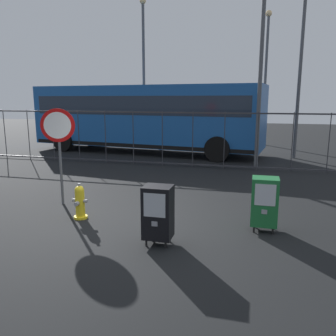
{
  "coord_description": "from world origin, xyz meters",
  "views": [
    {
      "loc": [
        2.2,
        -6.2,
        2.44
      ],
      "look_at": [
        0.3,
        1.2,
        0.9
      ],
      "focal_mm": 36.9,
      "sensor_mm": 36.0,
      "label": 1
    }
  ],
  "objects_px": {
    "street_light_near_left": "(266,69)",
    "street_light_far_left": "(263,30)",
    "fire_hydrant": "(80,202)",
    "street_light_near_right": "(301,60)",
    "stop_sign": "(59,136)",
    "bus_near": "(145,115)",
    "newspaper_box_primary": "(265,201)",
    "street_light_far_right": "(144,63)",
    "newspaper_box_secondary": "(158,212)"
  },
  "relations": [
    {
      "from": "stop_sign",
      "to": "street_light_near_right",
      "type": "bearing_deg",
      "value": 53.96
    },
    {
      "from": "street_light_near_left",
      "to": "street_light_near_right",
      "type": "height_order",
      "value": "street_light_near_left"
    },
    {
      "from": "newspaper_box_primary",
      "to": "street_light_near_right",
      "type": "xyz_separation_m",
      "value": [
        1.35,
        8.66,
        3.37
      ]
    },
    {
      "from": "newspaper_box_primary",
      "to": "street_light_far_right",
      "type": "distance_m",
      "value": 13.2
    },
    {
      "from": "bus_near",
      "to": "street_light_near_left",
      "type": "xyz_separation_m",
      "value": [
        5.25,
        4.11,
        2.25
      ]
    },
    {
      "from": "street_light_near_right",
      "to": "street_light_near_left",
      "type": "bearing_deg",
      "value": 106.73
    },
    {
      "from": "newspaper_box_secondary",
      "to": "street_light_far_right",
      "type": "height_order",
      "value": "street_light_far_right"
    },
    {
      "from": "newspaper_box_primary",
      "to": "street_light_far_left",
      "type": "xyz_separation_m",
      "value": [
        -0.18,
        6.3,
        4.13
      ]
    },
    {
      "from": "stop_sign",
      "to": "street_light_far_left",
      "type": "xyz_separation_m",
      "value": [
        4.38,
        5.75,
        3.1
      ]
    },
    {
      "from": "fire_hydrant",
      "to": "street_light_far_right",
      "type": "relative_size",
      "value": 0.1
    },
    {
      "from": "street_light_near_right",
      "to": "newspaper_box_primary",
      "type": "bearing_deg",
      "value": -98.83
    },
    {
      "from": "street_light_near_left",
      "to": "street_light_far_left",
      "type": "height_order",
      "value": "street_light_far_left"
    },
    {
      "from": "stop_sign",
      "to": "street_light_near_right",
      "type": "relative_size",
      "value": 0.33
    },
    {
      "from": "newspaper_box_secondary",
      "to": "street_light_near_right",
      "type": "distance_m",
      "value": 10.76
    },
    {
      "from": "newspaper_box_primary",
      "to": "street_light_near_right",
      "type": "height_order",
      "value": "street_light_near_right"
    },
    {
      "from": "fire_hydrant",
      "to": "street_light_near_right",
      "type": "distance_m",
      "value": 10.83
    },
    {
      "from": "newspaper_box_primary",
      "to": "stop_sign",
      "type": "distance_m",
      "value": 4.7
    },
    {
      "from": "street_light_near_left",
      "to": "street_light_far_right",
      "type": "bearing_deg",
      "value": -164.71
    },
    {
      "from": "street_light_near_right",
      "to": "stop_sign",
      "type": "bearing_deg",
      "value": -126.04
    },
    {
      "from": "fire_hydrant",
      "to": "street_light_far_right",
      "type": "bearing_deg",
      "value": 101.65
    },
    {
      "from": "street_light_near_right",
      "to": "newspaper_box_secondary",
      "type": "bearing_deg",
      "value": -107.62
    },
    {
      "from": "bus_near",
      "to": "street_light_far_left",
      "type": "relative_size",
      "value": 1.3
    },
    {
      "from": "stop_sign",
      "to": "street_light_far_left",
      "type": "height_order",
      "value": "street_light_far_left"
    },
    {
      "from": "fire_hydrant",
      "to": "street_light_near_right",
      "type": "height_order",
      "value": "street_light_near_right"
    },
    {
      "from": "street_light_near_right",
      "to": "fire_hydrant",
      "type": "bearing_deg",
      "value": -119.37
    },
    {
      "from": "bus_near",
      "to": "street_light_far_left",
      "type": "distance_m",
      "value": 6.29
    },
    {
      "from": "fire_hydrant",
      "to": "newspaper_box_secondary",
      "type": "xyz_separation_m",
      "value": [
        1.92,
        -0.84,
        0.22
      ]
    },
    {
      "from": "street_light_far_left",
      "to": "stop_sign",
      "type": "bearing_deg",
      "value": -127.27
    },
    {
      "from": "street_light_near_right",
      "to": "street_light_far_right",
      "type": "bearing_deg",
      "value": 161.28
    },
    {
      "from": "newspaper_box_primary",
      "to": "stop_sign",
      "type": "xyz_separation_m",
      "value": [
        -4.56,
        0.55,
        1.03
      ]
    },
    {
      "from": "fire_hydrant",
      "to": "street_light_near_left",
      "type": "relative_size",
      "value": 0.11
    },
    {
      "from": "street_light_far_right",
      "to": "fire_hydrant",
      "type": "bearing_deg",
      "value": -78.35
    },
    {
      "from": "street_light_near_left",
      "to": "street_light_far_right",
      "type": "height_order",
      "value": "street_light_far_right"
    },
    {
      "from": "street_light_near_right",
      "to": "street_light_far_right",
      "type": "relative_size",
      "value": 0.92
    },
    {
      "from": "street_light_far_left",
      "to": "bus_near",
      "type": "bearing_deg",
      "value": 154.11
    },
    {
      "from": "street_light_near_left",
      "to": "street_light_far_right",
      "type": "distance_m",
      "value": 6.34
    },
    {
      "from": "newspaper_box_secondary",
      "to": "street_light_far_right",
      "type": "relative_size",
      "value": 0.14
    },
    {
      "from": "newspaper_box_primary",
      "to": "street_light_far_right",
      "type": "relative_size",
      "value": 0.14
    },
    {
      "from": "bus_near",
      "to": "street_light_far_left",
      "type": "height_order",
      "value": "street_light_far_left"
    },
    {
      "from": "fire_hydrant",
      "to": "bus_near",
      "type": "distance_m",
      "value": 9.18
    },
    {
      "from": "fire_hydrant",
      "to": "bus_near",
      "type": "relative_size",
      "value": 0.07
    },
    {
      "from": "fire_hydrant",
      "to": "stop_sign",
      "type": "xyz_separation_m",
      "value": [
        -0.89,
        0.79,
        1.25
      ]
    },
    {
      "from": "bus_near",
      "to": "street_light_near_left",
      "type": "bearing_deg",
      "value": 45.3
    },
    {
      "from": "bus_near",
      "to": "street_light_far_right",
      "type": "bearing_deg",
      "value": 116.67
    },
    {
      "from": "fire_hydrant",
      "to": "street_light_near_left",
      "type": "height_order",
      "value": "street_light_near_left"
    },
    {
      "from": "stop_sign",
      "to": "street_light_near_left",
      "type": "height_order",
      "value": "street_light_near_left"
    },
    {
      "from": "fire_hydrant",
      "to": "street_light_far_left",
      "type": "bearing_deg",
      "value": 61.96
    },
    {
      "from": "newspaper_box_secondary",
      "to": "newspaper_box_primary",
      "type": "bearing_deg",
      "value": 31.67
    },
    {
      "from": "fire_hydrant",
      "to": "street_light_far_left",
      "type": "relative_size",
      "value": 0.09
    },
    {
      "from": "street_light_far_left",
      "to": "street_light_near_right",
      "type": "bearing_deg",
      "value": 57.13
    }
  ]
}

